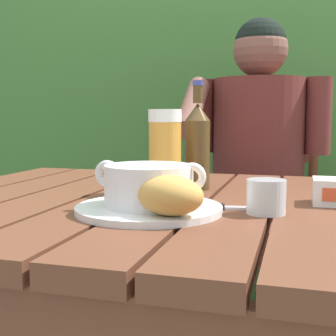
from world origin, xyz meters
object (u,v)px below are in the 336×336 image
(serving_plate, at_px, (149,209))
(beer_bottle, at_px, (197,145))
(person_eating, at_px, (256,168))
(bread_roll, at_px, (170,195))
(soup_bowl, at_px, (149,184))
(beer_glass, at_px, (165,151))
(water_glass_small, at_px, (266,197))
(chair_near_diner, at_px, (260,230))
(table_knife, at_px, (223,207))

(serving_plate, height_order, beer_bottle, beer_bottle)
(person_eating, xyz_separation_m, beer_bottle, (-0.09, -0.56, 0.11))
(person_eating, relative_size, beer_bottle, 4.89)
(bread_roll, bearing_deg, soup_bowl, 130.60)
(beer_glass, bearing_deg, beer_bottle, 52.78)
(person_eating, height_order, serving_plate, person_eating)
(beer_glass, relative_size, beer_bottle, 0.74)
(water_glass_small, bearing_deg, person_eating, 96.26)
(chair_near_diner, relative_size, bread_roll, 7.20)
(table_knife, bearing_deg, beer_bottle, 113.79)
(person_eating, relative_size, soup_bowl, 5.96)
(serving_plate, xyz_separation_m, beer_glass, (-0.03, 0.21, 0.09))
(soup_bowl, height_order, beer_bottle, beer_bottle)
(water_glass_small, relative_size, table_knife, 0.48)
(soup_bowl, xyz_separation_m, beer_glass, (-0.03, 0.21, 0.04))
(beer_glass, bearing_deg, person_eating, 76.86)
(chair_near_diner, relative_size, table_knife, 6.55)
(serving_plate, distance_m, water_glass_small, 0.21)
(bread_roll, height_order, water_glass_small, bread_roll)
(soup_bowl, bearing_deg, chair_near_diner, 83.36)
(beer_bottle, xyz_separation_m, water_glass_small, (0.18, -0.24, -0.08))
(bread_roll, bearing_deg, table_knife, 63.08)
(chair_near_diner, bearing_deg, beer_glass, -100.28)
(person_eating, xyz_separation_m, beer_glass, (-0.15, -0.63, 0.10))
(chair_near_diner, xyz_separation_m, table_knife, (0.01, -0.97, 0.28))
(beer_bottle, distance_m, water_glass_small, 0.31)
(beer_bottle, xyz_separation_m, table_knife, (0.10, -0.22, -0.10))
(serving_plate, relative_size, beer_glass, 1.42)
(beer_bottle, height_order, water_glass_small, beer_bottle)
(serving_plate, height_order, water_glass_small, water_glass_small)
(beer_glass, bearing_deg, serving_plate, -81.83)
(soup_bowl, bearing_deg, beer_bottle, 84.35)
(chair_near_diner, height_order, beer_glass, chair_near_diner)
(person_eating, height_order, table_knife, person_eating)
(chair_near_diner, relative_size, serving_plate, 3.58)
(beer_glass, height_order, beer_bottle, beer_bottle)
(person_eating, bearing_deg, chair_near_diner, 89.19)
(person_eating, xyz_separation_m, water_glass_small, (0.09, -0.80, 0.04))
(serving_plate, relative_size, bread_roll, 2.01)
(chair_near_diner, distance_m, beer_glass, 0.92)
(person_eating, xyz_separation_m, bread_roll, (-0.06, -0.91, 0.05))
(table_knife, bearing_deg, bread_roll, -116.92)
(table_knife, bearing_deg, serving_plate, -154.04)
(soup_bowl, bearing_deg, person_eating, 82.01)
(bread_roll, bearing_deg, serving_plate, 130.60)
(bread_roll, height_order, table_knife, bread_roll)
(soup_bowl, bearing_deg, water_glass_small, 11.74)
(beer_glass, relative_size, table_knife, 1.29)
(soup_bowl, bearing_deg, serving_plate, 0.00)
(person_eating, distance_m, bread_roll, 0.91)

